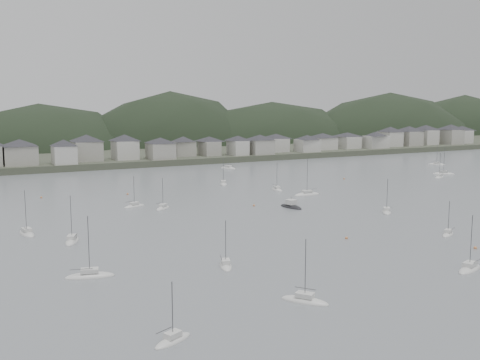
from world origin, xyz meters
TOP-DOWN VIEW (x-y plane):
  - ground at (0.00, 0.00)m, footprint 900.00×900.00m
  - far_shore_land at (0.00, 295.00)m, footprint 900.00×250.00m
  - forested_ridge at (4.83, 269.40)m, footprint 851.55×103.94m
  - waterfront_town at (50.59, 183.34)m, footprint 451.48×28.46m
  - sailboat_lead at (104.25, 88.92)m, footprint 8.86×7.66m
  - moored_fleet at (-15.61, 60.70)m, footprint 250.57×171.32m
  - motor_launch_far at (6.31, 55.08)m, footprint 4.28×8.88m
  - mooring_buoys at (0.61, 58.93)m, footprint 176.72×107.53m

SIDE VIEW (x-z plane):
  - forested_ridge at x=4.83m, z-range -62.57..40.00m
  - ground at x=0.00m, z-range 0.00..0.00m
  - mooring_buoys at x=0.61m, z-range -0.20..0.50m
  - sailboat_lead at x=104.25m, z-range -5.94..6.28m
  - moored_fleet at x=-15.61m, z-range -6.30..6.66m
  - motor_launch_far at x=6.31m, z-range -1.73..2.30m
  - far_shore_land at x=0.00m, z-range 0.00..3.00m
  - waterfront_town at x=50.59m, z-range 2.20..15.12m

